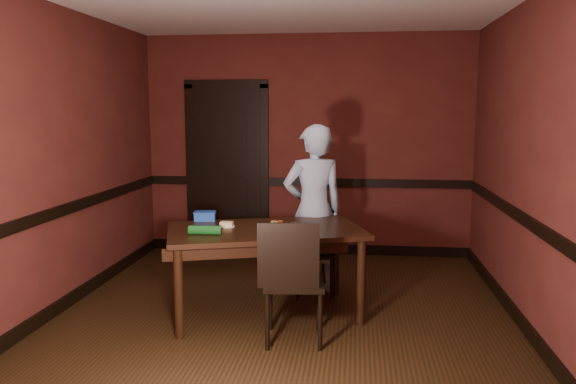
% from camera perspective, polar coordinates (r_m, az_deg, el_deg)
% --- Properties ---
extents(floor, '(4.00, 4.50, 0.01)m').
position_cam_1_polar(floor, '(5.01, -0.50, -12.55)').
color(floor, black).
rests_on(floor, ground).
extents(wall_back, '(4.00, 0.02, 2.70)m').
position_cam_1_polar(wall_back, '(6.93, 1.93, 4.72)').
color(wall_back, '#551F19').
rests_on(wall_back, ground).
extents(wall_front, '(4.00, 0.02, 2.70)m').
position_cam_1_polar(wall_front, '(2.51, -7.29, -1.78)').
color(wall_front, '#551F19').
rests_on(wall_front, ground).
extents(wall_left, '(0.02, 4.50, 2.70)m').
position_cam_1_polar(wall_left, '(5.35, -22.33, 3.02)').
color(wall_left, '#551F19').
rests_on(wall_left, ground).
extents(wall_right, '(0.02, 4.50, 2.70)m').
position_cam_1_polar(wall_right, '(4.86, 23.56, 2.48)').
color(wall_right, '#551F19').
rests_on(wall_right, ground).
extents(dado_back, '(4.00, 0.03, 0.10)m').
position_cam_1_polar(dado_back, '(6.96, 1.90, 1.02)').
color(dado_back, black).
rests_on(dado_back, ground).
extents(dado_left, '(0.03, 4.50, 0.10)m').
position_cam_1_polar(dado_left, '(5.39, -21.92, -1.74)').
color(dado_left, black).
rests_on(dado_left, ground).
extents(dado_right, '(0.03, 4.50, 0.10)m').
position_cam_1_polar(dado_right, '(4.92, 23.09, -2.73)').
color(dado_right, black).
rests_on(dado_right, ground).
extents(baseboard_back, '(4.00, 0.03, 0.12)m').
position_cam_1_polar(baseboard_back, '(7.12, 1.87, -5.71)').
color(baseboard_back, black).
rests_on(baseboard_back, ground).
extents(baseboard_left, '(0.03, 4.50, 0.12)m').
position_cam_1_polar(baseboard_left, '(5.59, -21.45, -10.24)').
color(baseboard_left, black).
rests_on(baseboard_left, ground).
extents(baseboard_right, '(0.03, 4.50, 0.12)m').
position_cam_1_polar(baseboard_right, '(5.14, 22.54, -11.96)').
color(baseboard_right, black).
rests_on(baseboard_right, ground).
extents(door, '(1.05, 0.07, 2.20)m').
position_cam_1_polar(door, '(7.08, -6.20, 2.65)').
color(door, black).
rests_on(door, ground).
extents(dining_table, '(1.86, 1.40, 0.77)m').
position_cam_1_polar(dining_table, '(4.95, -2.31, -8.10)').
color(dining_table, black).
rests_on(dining_table, floor).
extents(chair_far, '(0.49, 0.49, 0.84)m').
position_cam_1_polar(chair_far, '(5.50, 2.36, -6.05)').
color(chair_far, black).
rests_on(chair_far, floor).
extents(chair_near, '(0.50, 0.50, 0.97)m').
position_cam_1_polar(chair_near, '(4.39, 0.63, -8.88)').
color(chair_near, black).
rests_on(chair_near, floor).
extents(person, '(0.70, 0.59, 1.65)m').
position_cam_1_polar(person, '(5.46, 2.60, -1.80)').
color(person, '#A9C3DB').
rests_on(person, floor).
extents(sandwich_plate, '(0.28, 0.28, 0.07)m').
position_cam_1_polar(sandwich_plate, '(4.82, -1.15, -3.54)').
color(sandwich_plate, silver).
rests_on(sandwich_plate, dining_table).
extents(sauce_jar, '(0.07, 0.07, 0.08)m').
position_cam_1_polar(sauce_jar, '(4.68, 0.69, -3.64)').
color(sauce_jar, '#51813E').
rests_on(sauce_jar, dining_table).
extents(cheese_saucer, '(0.14, 0.14, 0.05)m').
position_cam_1_polar(cheese_saucer, '(4.94, -6.25, -3.32)').
color(cheese_saucer, silver).
rests_on(cheese_saucer, dining_table).
extents(food_tub, '(0.22, 0.17, 0.08)m').
position_cam_1_polar(food_tub, '(5.24, -8.43, -2.42)').
color(food_tub, blue).
rests_on(food_tub, dining_table).
extents(wrapped_veg, '(0.27, 0.09, 0.08)m').
position_cam_1_polar(wrapped_veg, '(4.66, -8.42, -3.84)').
color(wrapped_veg, '#14511A').
rests_on(wrapped_veg, dining_table).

